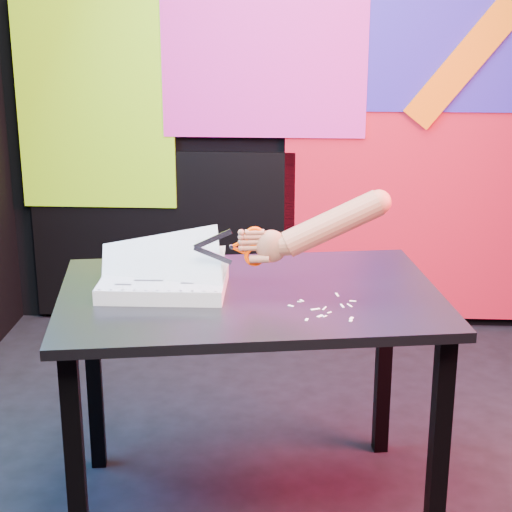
{
  "coord_description": "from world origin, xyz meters",
  "views": [
    {
      "loc": [
        -0.05,
        -2.56,
        1.63
      ],
      "look_at": [
        -0.19,
        -0.16,
        0.87
      ],
      "focal_mm": 60.0,
      "sensor_mm": 36.0,
      "label": 1
    }
  ],
  "objects": [
    {
      "name": "hand_forearm",
      "position": [
        0.0,
        -0.12,
        0.95
      ],
      "size": [
        0.44,
        0.12,
        0.22
      ],
      "rotation": [
        0.0,
        0.0,
        0.12
      ],
      "color": "#AE533F",
      "rests_on": "work_table"
    },
    {
      "name": "paper_clippings",
      "position": [
        0.02,
        -0.27,
        0.75
      ],
      "size": [
        0.2,
        0.23,
        0.0
      ],
      "color": "white",
      "rests_on": "work_table"
    },
    {
      "name": "scissors",
      "position": [
        -0.21,
        -0.15,
        0.89
      ],
      "size": [
        0.21,
        0.03,
        0.12
      ],
      "rotation": [
        0.0,
        0.0,
        0.12
      ],
      "color": "#A9ADCA",
      "rests_on": "printout_stack"
    },
    {
      "name": "room",
      "position": [
        0.0,
        0.0,
        1.35
      ],
      "size": [
        3.01,
        3.01,
        2.71
      ],
      "color": "black",
      "rests_on": "ground"
    },
    {
      "name": "work_table",
      "position": [
        -0.21,
        -0.14,
        0.65
      ],
      "size": [
        1.25,
        0.93,
        0.75
      ],
      "rotation": [
        0.0,
        0.0,
        0.16
      ],
      "color": "black",
      "rests_on": "ground"
    },
    {
      "name": "backdrop",
      "position": [
        0.06,
        1.46,
        0.96
      ],
      "size": [
        2.88,
        0.05,
        2.08
      ],
      "color": "red",
      "rests_on": "ground"
    },
    {
      "name": "printout_stack",
      "position": [
        -0.47,
        -0.15,
        0.78
      ],
      "size": [
        0.4,
        0.28,
        0.2
      ],
      "rotation": [
        0.0,
        0.0,
        0.02
      ],
      "color": "silver",
      "rests_on": "work_table"
    }
  ]
}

